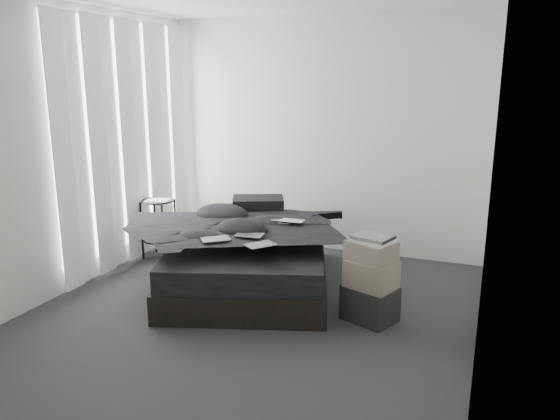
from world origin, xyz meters
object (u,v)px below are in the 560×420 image
at_px(laptop, 286,215).
at_px(box_lower, 370,303).
at_px(side_stand, 159,229).
at_px(bed, 250,273).

height_order(laptop, box_lower, laptop).
distance_m(laptop, side_stand, 1.66).
xyz_separation_m(side_stand, box_lower, (2.52, -0.74, -0.17)).
relative_size(side_stand, box_lower, 1.61).
distance_m(laptop, box_lower, 1.17).
bearing_deg(box_lower, side_stand, 163.70).
relative_size(bed, laptop, 6.24).
xyz_separation_m(bed, box_lower, (1.24, -0.33, 0.02)).
relative_size(bed, box_lower, 4.75).
bearing_deg(box_lower, bed, 165.07).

